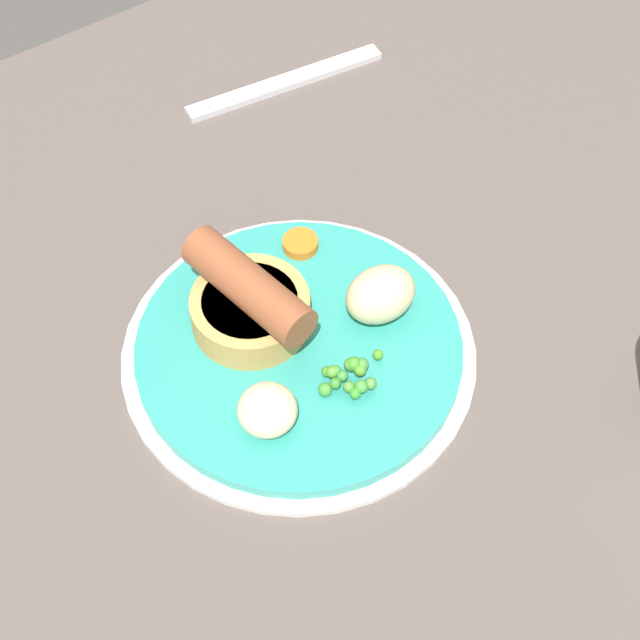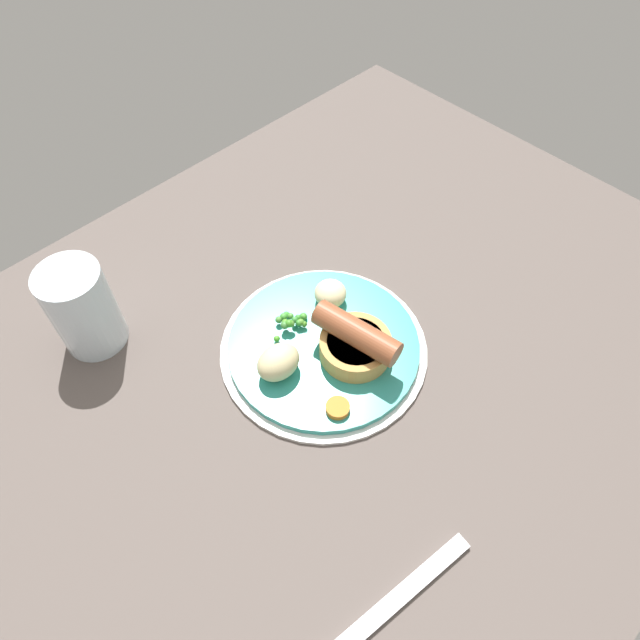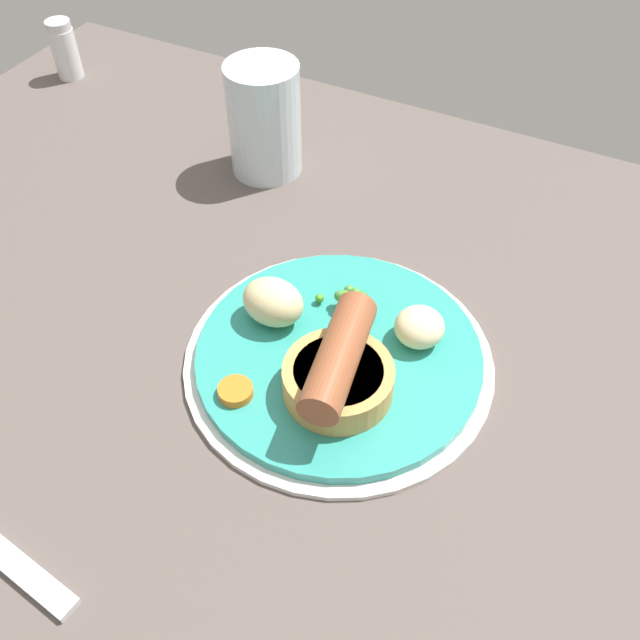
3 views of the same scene
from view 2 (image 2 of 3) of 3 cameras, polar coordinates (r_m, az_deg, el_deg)
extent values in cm
cube|color=#564C47|center=(68.44, -0.70, -5.55)|extent=(110.00, 80.00, 3.00)
cylinder|color=silver|center=(68.38, 0.37, -2.89)|extent=(24.76, 24.76, 0.50)
cylinder|color=teal|center=(68.01, 0.37, -2.68)|extent=(22.77, 22.77, 1.40)
cylinder|color=tan|center=(65.72, 3.55, -2.72)|extent=(8.32, 8.32, 2.56)
cylinder|color=#33190C|center=(64.78, 3.60, -2.16)|extent=(6.66, 6.66, 0.30)
cylinder|color=brown|center=(63.41, 3.68, -1.30)|extent=(4.79, 10.74, 3.05)
sphere|color=#489426|center=(67.30, -4.35, -1.88)|extent=(0.75, 0.75, 0.75)
sphere|color=#3C9033|center=(68.04, -2.13, -0.30)|extent=(0.77, 0.77, 0.77)
sphere|color=#3A883A|center=(68.20, -2.54, 0.01)|extent=(0.79, 0.79, 0.79)
sphere|color=#498E39|center=(68.77, -2.98, 0.39)|extent=(0.78, 0.78, 0.78)
sphere|color=#4E8F2F|center=(68.12, -1.94, -0.23)|extent=(0.89, 0.89, 0.89)
sphere|color=#4B9229|center=(67.80, -3.50, -0.25)|extent=(0.86, 0.86, 0.86)
sphere|color=green|center=(68.70, -3.66, 0.32)|extent=(0.92, 0.92, 0.92)
sphere|color=#41833A|center=(67.53, -3.56, -0.53)|extent=(0.96, 0.96, 0.96)
sphere|color=#458326|center=(68.20, -1.61, -0.40)|extent=(0.74, 0.74, 0.74)
sphere|color=#3E8E28|center=(67.43, -3.12, -0.35)|extent=(1.00, 1.00, 1.00)
sphere|color=#488632|center=(67.52, -2.92, -0.38)|extent=(0.89, 0.89, 0.89)
sphere|color=#37902D|center=(69.13, -3.37, 0.55)|extent=(0.76, 0.76, 0.76)
sphere|color=#479135|center=(67.51, -2.98, -0.37)|extent=(0.87, 0.87, 0.87)
sphere|color=#4A8939|center=(68.57, -4.15, 0.02)|extent=(0.83, 0.83, 0.83)
sphere|color=#38832E|center=(68.69, -2.21, 0.24)|extent=(0.77, 0.77, 0.77)
sphere|color=#428E33|center=(69.17, -1.67, 0.34)|extent=(0.96, 0.96, 0.96)
ellipsoid|color=beige|center=(70.10, 1.05, 2.67)|extent=(5.59, 5.60, 2.97)
ellipsoid|color=beige|center=(63.87, -4.19, -4.23)|extent=(5.32, 4.22, 3.85)
cylinder|color=orange|center=(62.60, 1.78, -8.77)|extent=(3.65, 3.65, 0.78)
cube|color=silver|center=(58.11, 7.39, -26.15)|extent=(18.06, 3.90, 0.60)
cylinder|color=silver|center=(70.46, -22.64, 1.08)|extent=(7.38, 7.38, 11.46)
camera|label=1|loc=(0.80, -10.59, 56.14)|focal=60.00mm
camera|label=3|loc=(0.44, 53.99, 16.36)|focal=40.00mm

